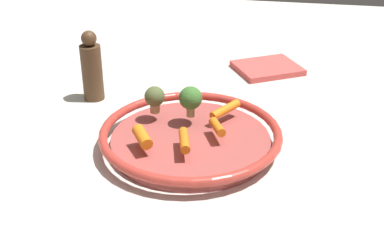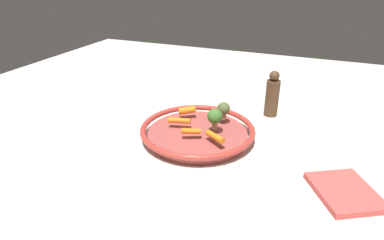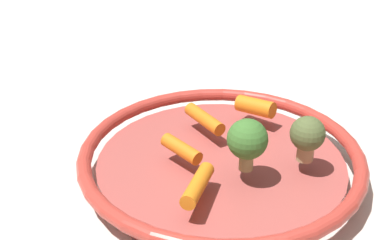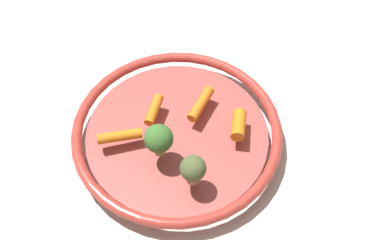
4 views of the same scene
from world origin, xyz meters
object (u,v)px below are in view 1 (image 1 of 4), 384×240
object	(u,v)px
serving_bowl	(191,137)
pepper_mill	(92,69)
baby_carrot_center	(184,140)
baby_carrot_right	(142,137)
broccoli_floret_large	(191,99)
baby_carrot_left	(225,110)
dish_towel	(267,68)
baby_carrot_near_rim	(217,127)
broccoli_floret_small	(155,97)

from	to	relation	value
serving_bowl	pepper_mill	world-z (taller)	pepper_mill
baby_carrot_center	baby_carrot_right	size ratio (longest dim) A/B	1.30
serving_bowl	baby_carrot_right	xyz separation A→B (m)	(-0.07, -0.06, 0.03)
serving_bowl	broccoli_floret_large	distance (m)	0.07
baby_carrot_right	pepper_mill	bearing A→B (deg)	127.08
baby_carrot_right	pepper_mill	size ratio (longest dim) A/B	0.33
baby_carrot_left	dish_towel	xyz separation A→B (m)	(0.06, 0.32, -0.04)
baby_carrot_near_rim	broccoli_floret_large	distance (m)	0.08
serving_bowl	dish_towel	size ratio (longest dim) A/B	2.23
baby_carrot_center	dish_towel	distance (m)	0.47
baby_carrot_right	baby_carrot_center	bearing A→B (deg)	4.81
baby_carrot_near_rim	broccoli_floret_small	world-z (taller)	broccoli_floret_small
baby_carrot_center	broccoli_floret_large	world-z (taller)	broccoli_floret_large
broccoli_floret_small	dish_towel	xyz separation A→B (m)	(0.19, 0.34, -0.06)
baby_carrot_left	baby_carrot_right	size ratio (longest dim) A/B	1.35
broccoli_floret_small	dish_towel	size ratio (longest dim) A/B	0.35
baby_carrot_center	broccoli_floret_small	xyz separation A→B (m)	(-0.08, 0.11, 0.02)
broccoli_floret_small	pepper_mill	distance (m)	0.20
baby_carrot_near_rim	broccoli_floret_small	distance (m)	0.14
serving_bowl	baby_carrot_near_rim	xyz separation A→B (m)	(0.05, -0.00, 0.03)
dish_towel	baby_carrot_center	bearing A→B (deg)	-104.62
baby_carrot_left	pepper_mill	xyz separation A→B (m)	(-0.30, 0.10, 0.02)
baby_carrot_near_rim	broccoli_floret_large	xyz separation A→B (m)	(-0.06, 0.05, 0.03)
pepper_mill	baby_carrot_center	bearing A→B (deg)	-42.47
baby_carrot_right	broccoli_floret_large	xyz separation A→B (m)	(0.06, 0.11, 0.02)
baby_carrot_center	baby_carrot_near_rim	size ratio (longest dim) A/B	1.25
broccoli_floret_large	dish_towel	size ratio (longest dim) A/B	0.40
broccoli_floret_large	baby_carrot_near_rim	bearing A→B (deg)	-40.65
baby_carrot_left	broccoli_floret_small	distance (m)	0.13
baby_carrot_left	broccoli_floret_large	bearing A→B (deg)	-160.52
baby_carrot_near_rim	dish_towel	distance (m)	0.40
baby_carrot_center	baby_carrot_right	distance (m)	0.07
baby_carrot_right	baby_carrot_near_rim	bearing A→B (deg)	27.64
pepper_mill	dish_towel	world-z (taller)	pepper_mill
baby_carrot_center	baby_carrot_right	bearing A→B (deg)	-175.19
serving_bowl	broccoli_floret_small	world-z (taller)	broccoli_floret_small
baby_carrot_center	pepper_mill	size ratio (longest dim) A/B	0.43
baby_carrot_right	pepper_mill	xyz separation A→B (m)	(-0.17, 0.23, 0.02)
baby_carrot_left	baby_carrot_right	distance (m)	0.18
baby_carrot_left	baby_carrot_right	bearing A→B (deg)	-133.04
pepper_mill	serving_bowl	bearing A→B (deg)	-34.18
serving_bowl	baby_carrot_center	world-z (taller)	baby_carrot_center
broccoli_floret_large	pepper_mill	xyz separation A→B (m)	(-0.23, 0.12, -0.00)
broccoli_floret_large	baby_carrot_right	bearing A→B (deg)	-119.22
baby_carrot_near_rim	pepper_mill	world-z (taller)	pepper_mill
broccoli_floret_small	baby_carrot_left	bearing A→B (deg)	8.00
baby_carrot_near_rim	dish_towel	world-z (taller)	baby_carrot_near_rim
baby_carrot_right	pepper_mill	distance (m)	0.29
serving_bowl	broccoli_floret_large	bearing A→B (deg)	100.61
baby_carrot_right	broccoli_floret_large	bearing A→B (deg)	60.78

